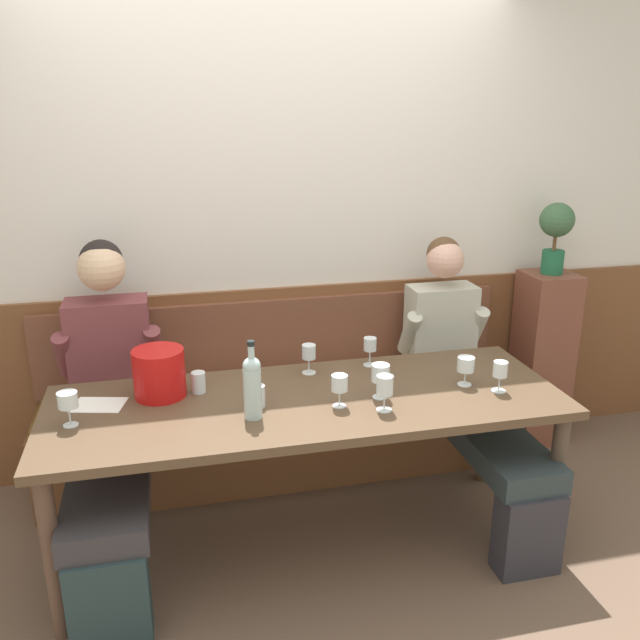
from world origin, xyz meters
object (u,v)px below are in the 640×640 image
person_right_seat (109,403)px  wall_bench (282,426)px  water_tumbler_left (198,382)px  wine_glass_mid_right (500,371)px  wine_glass_left_end (309,354)px  person_left_seat (465,378)px  wine_glass_mid_left (385,387)px  dining_table (308,415)px  wine_glass_center_rear (380,374)px  potted_plant (556,229)px  wine_glass_near_bucket (68,402)px  water_tumbler_right (258,396)px  wine_glass_by_bottle (339,385)px  wine_glass_center_front (370,346)px  wine_bottle_amber_mid (252,385)px  wine_glass_right_end (466,365)px  ice_bucket (159,373)px

person_right_seat → wall_bench: bearing=21.2°
wall_bench → water_tumbler_left: wall_bench is taller
wine_glass_mid_right → wine_glass_left_end: size_ratio=0.99×
wall_bench → person_left_seat: bearing=-21.8°
wine_glass_mid_left → water_tumbler_left: size_ratio=1.65×
dining_table → person_right_seat: size_ratio=1.65×
dining_table → wine_glass_center_rear: bearing=-12.4°
person_left_seat → potted_plant: bearing=29.9°
potted_plant → wine_glass_near_bucket: bearing=-164.1°
wine_glass_left_end → water_tumbler_right: bearing=-133.2°
potted_plant → person_left_seat: bearing=-150.1°
wine_glass_by_bottle → wine_glass_center_front: 0.48m
wine_bottle_amber_mid → potted_plant: 2.02m
wall_bench → wine_glass_left_end: 0.68m
wall_bench → wine_bottle_amber_mid: wine_bottle_amber_mid is taller
dining_table → person_left_seat: 0.93m
water_tumbler_right → dining_table: bearing=8.7°
wine_glass_by_bottle → wine_glass_near_bucket: size_ratio=0.99×
wine_glass_near_bucket → wine_glass_center_front: 1.37m
wine_glass_by_bottle → wine_glass_near_bucket: bearing=175.9°
wine_glass_mid_left → wine_glass_center_front: bearing=79.6°
wine_glass_mid_right → wine_glass_right_end: 0.15m
wine_glass_center_front → water_tumbler_left: 0.83m
wine_bottle_amber_mid → wine_glass_mid_left: (0.53, -0.06, -0.04)m
ice_bucket → wine_glass_by_bottle: bearing=-21.3°
wall_bench → water_tumbler_right: (-0.22, -0.68, 0.50)m
water_tumbler_right → potted_plant: potted_plant is taller
wall_bench → dining_table: size_ratio=1.14×
person_right_seat → wine_bottle_amber_mid: person_right_seat is taller
wine_glass_mid_right → water_tumbler_right: bearing=175.1°
wine_glass_left_end → wine_glass_mid_right: bearing=-27.2°
wine_glass_center_rear → wine_glass_right_end: 0.41m
wine_glass_by_bottle → wine_glass_center_front: bearing=57.4°
wine_glass_left_end → water_tumbler_left: wine_glass_left_end is taller
person_right_seat → wine_glass_by_bottle: 1.06m
wine_glass_center_rear → water_tumbler_left: wine_glass_center_rear is taller
wall_bench → wine_glass_left_end: size_ratio=17.91×
wine_bottle_amber_mid → wine_glass_mid_right: size_ratio=2.36×
wine_glass_left_end → wine_glass_right_end: (0.65, -0.30, -0.00)m
wine_glass_center_front → wine_glass_center_rear: wine_glass_center_rear is taller
ice_bucket → wine_glass_right_end: 1.34m
wine_glass_near_bucket → water_tumbler_left: (0.51, 0.20, -0.06)m
wine_glass_mid_right → water_tumbler_right: wine_glass_mid_right is taller
person_left_seat → wine_glass_mid_right: (-0.05, -0.42, 0.21)m
wine_glass_near_bucket → wine_glass_center_rear: size_ratio=0.93×
wine_bottle_amber_mid → wine_glass_right_end: bearing=6.1°
wine_glass_mid_left → wine_glass_left_end: bearing=115.3°
wine_glass_mid_left → water_tumbler_left: wine_glass_mid_left is taller
ice_bucket → water_tumbler_left: bearing=-0.5°
water_tumbler_right → potted_plant: size_ratio=0.24×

